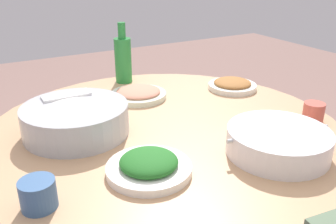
{
  "coord_description": "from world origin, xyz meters",
  "views": [
    {
      "loc": [
        -0.92,
        0.5,
        1.24
      ],
      "look_at": [
        -0.05,
        0.02,
        0.82
      ],
      "focal_mm": 38.66,
      "sensor_mm": 36.0,
      "label": 1
    }
  ],
  "objects": [
    {
      "name": "tea_cup_far",
      "position": [
        -0.2,
        -0.44,
        0.78
      ],
      "size": [
        0.07,
        0.07,
        0.06
      ],
      "primitive_type": "cylinder",
      "color": "#C65546",
      "rests_on": "round_dining_table"
    },
    {
      "name": "tea_cup_near",
      "position": [
        -0.22,
        0.43,
        0.78
      ],
      "size": [
        0.08,
        0.08,
        0.07
      ],
      "primitive_type": "cylinder",
      "color": "#3B5F90",
      "rests_on": "round_dining_table"
    },
    {
      "name": "dish_greens",
      "position": [
        -0.22,
        0.16,
        0.77
      ],
      "size": [
        0.22,
        0.22,
        0.05
      ],
      "color": "white",
      "rests_on": "round_dining_table"
    },
    {
      "name": "dish_shrimp",
      "position": [
        0.27,
        -0.03,
        0.76
      ],
      "size": [
        0.21,
        0.21,
        0.04
      ],
      "color": "silver",
      "rests_on": "round_dining_table"
    },
    {
      "name": "green_bottle",
      "position": [
        0.48,
        -0.06,
        0.85
      ],
      "size": [
        0.07,
        0.07,
        0.25
      ],
      "color": "#28893A",
      "rests_on": "round_dining_table"
    },
    {
      "name": "round_dining_table",
      "position": [
        0.0,
        0.0,
        0.62
      ],
      "size": [
        1.14,
        1.14,
        0.74
      ],
      "color": "#99999E",
      "rests_on": "ground"
    },
    {
      "name": "dish_stirfry",
      "position": [
        0.18,
        -0.41,
        0.76
      ],
      "size": [
        0.2,
        0.2,
        0.04
      ],
      "color": "white",
      "rests_on": "round_dining_table"
    },
    {
      "name": "soup_bowl",
      "position": [
        -0.3,
        -0.19,
        0.78
      ],
      "size": [
        0.28,
        0.3,
        0.07
      ],
      "color": "white",
      "rests_on": "round_dining_table"
    },
    {
      "name": "rice_bowl",
      "position": [
        0.09,
        0.26,
        0.79
      ],
      "size": [
        0.32,
        0.32,
        0.1
      ],
      "color": "#B2B5BA",
      "rests_on": "round_dining_table"
    }
  ]
}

